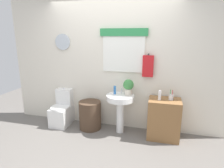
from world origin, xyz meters
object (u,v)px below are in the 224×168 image
object	(u,v)px
pedestal_sink	(120,104)
lotion_bottle	(160,95)
potted_plant	(128,86)
laundry_hamper	(90,115)
soap_bottle	(115,90)
toilet	(62,111)
wooden_cabinet	(164,119)
toothbrush_cup	(171,97)

from	to	relation	value
pedestal_sink	lotion_bottle	bearing A→B (deg)	-3.18
pedestal_sink	potted_plant	size ratio (longest dim) A/B	2.52
laundry_hamper	soap_bottle	size ratio (longest dim) A/B	3.60
toilet	pedestal_sink	size ratio (longest dim) A/B	1.01
toilet	potted_plant	size ratio (longest dim) A/B	2.55
toilet	soap_bottle	bearing A→B (deg)	0.71
laundry_hamper	wooden_cabinet	size ratio (longest dim) A/B	0.77
wooden_cabinet	lotion_bottle	xyz separation A→B (m)	(-0.10, -0.04, 0.46)
pedestal_sink	soap_bottle	size ratio (longest dim) A/B	4.78
potted_plant	lotion_bottle	distance (m)	0.60
potted_plant	toothbrush_cup	size ratio (longest dim) A/B	1.62
toilet	lotion_bottle	bearing A→B (deg)	-2.19
pedestal_sink	wooden_cabinet	world-z (taller)	pedestal_sink
pedestal_sink	wooden_cabinet	xyz separation A→B (m)	(0.82, 0.00, -0.21)
toilet	potted_plant	bearing A→B (deg)	0.99
pedestal_sink	wooden_cabinet	bearing A→B (deg)	0.00
toilet	lotion_bottle	xyz separation A→B (m)	(1.99, -0.08, 0.54)
laundry_hamper	lotion_bottle	distance (m)	1.45
laundry_hamper	toothbrush_cup	xyz separation A→B (m)	(1.54, 0.02, 0.51)
wooden_cabinet	toothbrush_cup	xyz separation A→B (m)	(0.10, 0.02, 0.42)
toilet	wooden_cabinet	world-z (taller)	toilet
wooden_cabinet	toilet	bearing A→B (deg)	179.02
potted_plant	lotion_bottle	world-z (taller)	potted_plant
wooden_cabinet	potted_plant	bearing A→B (deg)	174.94
pedestal_sink	toothbrush_cup	bearing A→B (deg)	1.25
potted_plant	laundry_hamper	bearing A→B (deg)	-175.50
lotion_bottle	pedestal_sink	bearing A→B (deg)	176.82
laundry_hamper	potted_plant	bearing A→B (deg)	4.50
toilet	potted_plant	distance (m)	1.54
wooden_cabinet	soap_bottle	size ratio (longest dim) A/B	4.68
laundry_hamper	wooden_cabinet	xyz separation A→B (m)	(1.44, 0.00, 0.08)
toilet	lotion_bottle	world-z (taller)	lotion_bottle
pedestal_sink	potted_plant	bearing A→B (deg)	23.20
lotion_bottle	laundry_hamper	bearing A→B (deg)	178.29
soap_bottle	toothbrush_cup	size ratio (longest dim) A/B	0.85
potted_plant	wooden_cabinet	bearing A→B (deg)	-5.06
soap_bottle	wooden_cabinet	bearing A→B (deg)	-3.05
potted_plant	lotion_bottle	xyz separation A→B (m)	(0.58, -0.10, -0.10)
laundry_hamper	toilet	bearing A→B (deg)	176.82
wooden_cabinet	toothbrush_cup	world-z (taller)	toothbrush_cup
lotion_bottle	toothbrush_cup	bearing A→B (deg)	16.87
lotion_bottle	soap_bottle	bearing A→B (deg)	173.88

